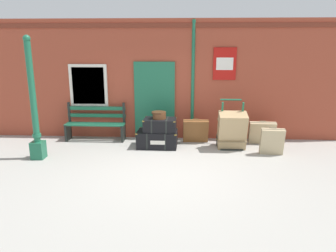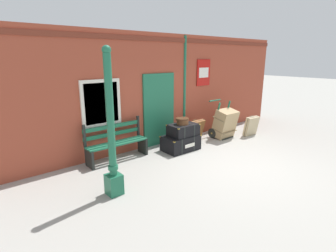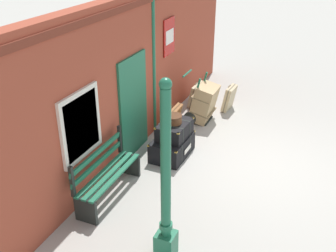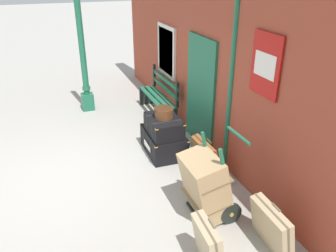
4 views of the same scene
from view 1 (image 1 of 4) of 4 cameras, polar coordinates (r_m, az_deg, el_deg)
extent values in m
plane|color=#A3A099|center=(6.74, -0.75, -7.99)|extent=(60.00, 60.00, 0.00)
cube|color=#9E422D|center=(8.88, 0.34, 8.16)|extent=(10.40, 0.30, 3.20)
cube|color=maroon|center=(8.67, 0.30, 17.41)|extent=(10.40, 0.03, 0.12)
cube|color=#1E6647|center=(8.81, -2.40, 4.49)|extent=(1.10, 0.05, 2.10)
cube|color=#123D2A|center=(8.80, -2.40, 4.47)|extent=(0.06, 0.02, 2.10)
cube|color=silver|center=(9.10, -13.89, 6.95)|extent=(1.04, 0.06, 1.16)
cube|color=silver|center=(9.09, -13.92, 6.93)|extent=(0.88, 0.02, 1.00)
cylinder|color=#1E6647|center=(8.72, 4.41, 8.00)|extent=(0.09, 0.09, 3.14)
cube|color=#B7140F|center=(8.72, 10.00, 10.80)|extent=(0.60, 0.02, 0.84)
cube|color=white|center=(8.70, 10.01, 10.79)|extent=(0.44, 0.01, 0.32)
cube|color=#1E6647|center=(7.97, -21.97, -3.95)|extent=(0.28, 0.28, 0.40)
cylinder|color=#1E6647|center=(7.69, -22.88, 5.36)|extent=(0.14, 0.14, 2.22)
cylinder|color=#1E6647|center=(7.88, -22.21, -1.53)|extent=(0.19, 0.19, 0.08)
sphere|color=#1E6647|center=(7.61, -23.76, 13.98)|extent=(0.16, 0.16, 0.16)
cube|color=#1E6647|center=(8.79, -13.03, 0.09)|extent=(1.60, 0.09, 0.04)
cube|color=#1E6647|center=(8.92, -12.78, 0.31)|extent=(1.60, 0.09, 0.04)
cube|color=#1E6647|center=(9.05, -12.55, 0.53)|extent=(1.60, 0.09, 0.04)
cube|color=#1E6647|center=(9.06, -12.51, 1.85)|extent=(1.60, 0.05, 0.10)
cube|color=#1E6647|center=(9.02, -12.58, 3.09)|extent=(1.60, 0.05, 0.10)
cube|color=black|center=(9.21, -17.26, -0.99)|extent=(0.06, 0.40, 0.45)
cube|color=black|center=(9.27, -17.07, 2.35)|extent=(0.06, 0.06, 0.56)
cube|color=black|center=(8.80, -7.93, -1.17)|extent=(0.06, 0.40, 0.45)
cube|color=black|center=(8.87, -7.80, 2.32)|extent=(0.06, 0.06, 0.56)
cube|color=black|center=(8.22, -1.89, -2.26)|extent=(1.02, 0.67, 0.42)
cube|color=black|center=(8.25, -3.45, -2.22)|extent=(0.05, 0.65, 0.43)
cube|color=black|center=(8.20, -0.33, -2.30)|extent=(0.05, 0.65, 0.43)
cube|color=#B79338|center=(7.95, -5.59, -1.42)|extent=(0.05, 0.05, 0.02)
cube|color=#B79338|center=(7.84, 1.33, -1.59)|extent=(0.05, 0.05, 0.02)
cube|color=#B79338|center=(8.52, -4.88, -0.32)|extent=(0.05, 0.05, 0.02)
cube|color=#B79338|center=(8.42, 1.58, -0.46)|extent=(0.05, 0.05, 0.02)
cube|color=silver|center=(7.90, -1.85, -2.97)|extent=(0.36, 0.01, 0.10)
cube|color=black|center=(8.09, -1.44, 0.19)|extent=(0.82, 0.56, 0.32)
cube|color=black|center=(8.12, -2.70, 0.22)|extent=(0.05, 0.55, 0.33)
cube|color=black|center=(8.08, -0.17, 0.17)|extent=(0.05, 0.55, 0.33)
cube|color=#B79338|center=(7.87, -4.40, 0.85)|extent=(0.05, 0.05, 0.02)
cube|color=#B79338|center=(7.79, 1.14, 0.74)|extent=(0.05, 0.05, 0.02)
cube|color=#B79338|center=(8.35, -3.85, 1.65)|extent=(0.05, 0.05, 0.02)
cube|color=#B79338|center=(8.27, 1.36, 1.56)|extent=(0.05, 0.05, 0.02)
cylinder|color=brown|center=(8.05, -1.55, 1.93)|extent=(0.33, 0.33, 0.18)
cylinder|color=#432715|center=(8.04, -1.69, 2.41)|extent=(0.35, 0.35, 0.04)
cube|color=black|center=(8.25, 11.13, -3.89)|extent=(0.56, 0.28, 0.03)
cube|color=#1E6647|center=(8.25, 9.41, 0.33)|extent=(0.04, 0.32, 1.18)
cube|color=#1E6647|center=(8.32, 12.84, 0.29)|extent=(0.04, 0.32, 1.18)
cylinder|color=#1E6647|center=(8.43, 11.07, 4.59)|extent=(0.54, 0.04, 0.04)
cylinder|color=black|center=(8.41, 8.78, -2.39)|extent=(0.04, 0.32, 0.32)
cylinder|color=#B79338|center=(8.41, 8.78, -2.39)|extent=(0.07, 0.06, 0.06)
cylinder|color=black|center=(8.50, 13.08, -2.42)|extent=(0.04, 0.32, 0.32)
cylinder|color=#B79338|center=(8.50, 13.08, -2.42)|extent=(0.07, 0.06, 0.06)
cube|color=tan|center=(8.14, 11.26, -0.75)|extent=(0.68, 0.62, 0.96)
cube|color=olive|center=(8.19, 11.20, -2.06)|extent=(0.70, 0.45, 0.12)
cube|color=olive|center=(8.09, 11.33, 0.57)|extent=(0.70, 0.45, 0.12)
cube|color=tan|center=(7.99, 17.94, -2.63)|extent=(0.55, 0.30, 0.65)
cylinder|color=#71644C|center=(7.92, 18.09, -0.31)|extent=(0.16, 0.04, 0.03)
cube|color=brown|center=(7.99, 17.94, -2.63)|extent=(0.55, 0.17, 0.64)
cube|color=brown|center=(8.56, 4.93, -0.89)|extent=(0.66, 0.30, 0.64)
cylinder|color=#4F3018|center=(8.50, 4.97, 1.24)|extent=(0.16, 0.03, 0.03)
cube|color=#482C16|center=(8.56, 4.93, -0.89)|extent=(0.67, 0.19, 0.62)
cube|color=tan|center=(8.81, 16.32, -1.13)|extent=(0.68, 0.30, 0.59)
cylinder|color=#71644C|center=(8.76, 16.43, 0.80)|extent=(0.16, 0.03, 0.03)
cube|color=brown|center=(8.81, 16.32, -1.13)|extent=(0.69, 0.16, 0.57)
camera|label=2|loc=(6.12, -61.86, 6.80)|focal=28.26mm
camera|label=3|loc=(9.11, -55.33, 19.56)|focal=42.40mm
camera|label=4|loc=(7.53, 42.92, 15.79)|focal=36.34mm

